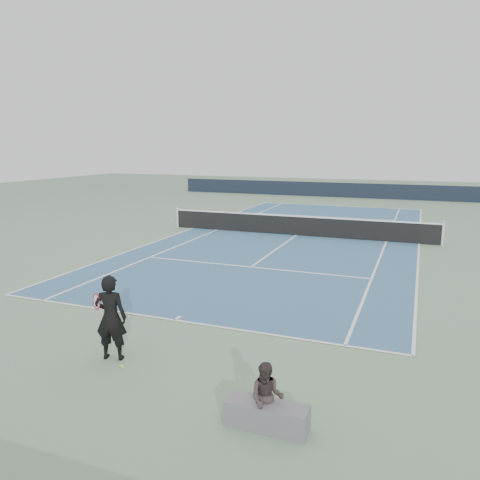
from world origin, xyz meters
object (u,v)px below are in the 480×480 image
(tennis_ball, at_px, (123,366))
(spectator_bench, at_px, (267,406))
(tennis_player, at_px, (111,317))
(tennis_net, at_px, (297,225))

(tennis_ball, distance_m, spectator_bench, 3.32)
(tennis_player, height_order, tennis_ball, tennis_player)
(tennis_player, bearing_deg, tennis_ball, -33.58)
(tennis_net, relative_size, tennis_player, 7.42)
(spectator_bench, bearing_deg, tennis_player, 162.50)
(tennis_ball, bearing_deg, tennis_net, 91.09)
(tennis_net, height_order, spectator_bench, tennis_net)
(tennis_player, bearing_deg, tennis_net, 89.39)
(tennis_ball, relative_size, spectator_bench, 0.05)
(tennis_net, height_order, tennis_player, tennis_player)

